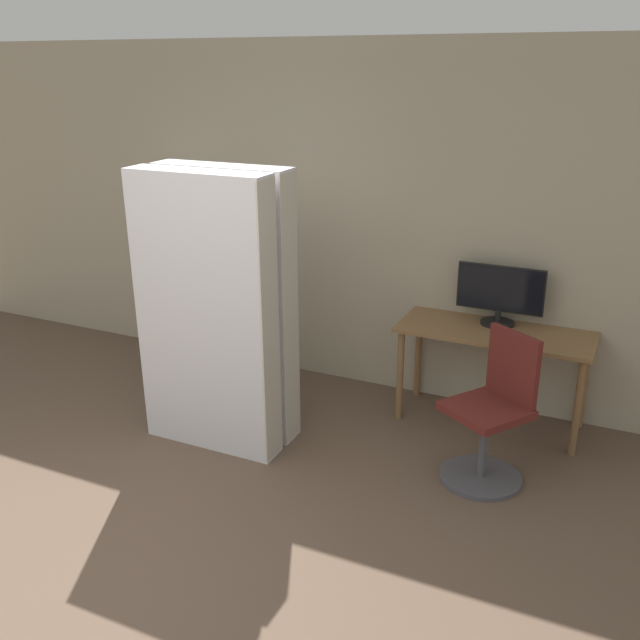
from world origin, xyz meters
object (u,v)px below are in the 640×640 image
at_px(office_chair, 491,421).
at_px(bookshelf, 189,270).
at_px(mattress_near, 206,316).
at_px(mattress_far, 229,304).
at_px(monitor, 500,293).

xyz_separation_m(office_chair, bookshelf, (-2.90, 0.93, 0.39)).
height_order(bookshelf, mattress_near, mattress_near).
bearing_deg(mattress_far, mattress_near, -90.00).
bearing_deg(mattress_near, mattress_far, 90.00).
distance_m(bookshelf, mattress_near, 1.69).
bearing_deg(bookshelf, office_chair, -17.77).
xyz_separation_m(monitor, office_chair, (0.18, -0.89, -0.56)).
relative_size(monitor, office_chair, 0.64).
distance_m(monitor, mattress_far, 1.93).
relative_size(bookshelf, mattress_near, 0.88).
height_order(monitor, office_chair, monitor).
relative_size(office_chair, bookshelf, 0.58).
height_order(office_chair, bookshelf, bookshelf).
bearing_deg(monitor, mattress_far, -148.95).
bearing_deg(mattress_near, office_chair, 11.72).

